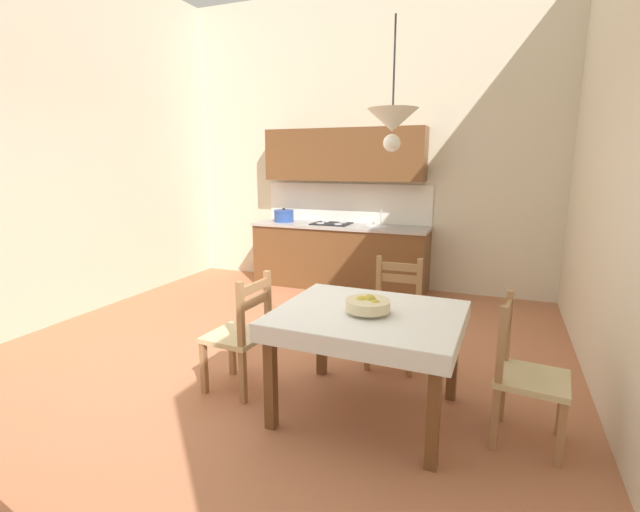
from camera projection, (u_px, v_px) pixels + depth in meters
ground_plane at (248, 382)px, 3.79m from camera, size 5.82×6.99×0.10m
wall_back at (363, 143)px, 6.32m from camera, size 5.82×0.12×4.02m
kitchen_cabinetry at (340, 227)px, 6.34m from camera, size 2.47×0.63×2.20m
dining_table at (368, 329)px, 3.11m from camera, size 1.27×1.08×0.75m
dining_chair_tv_side at (241, 336)px, 3.49m from camera, size 0.45×0.45×0.93m
dining_chair_kitchen_side at (395, 315)px, 3.95m from camera, size 0.43×0.43×0.93m
dining_chair_window_side at (525, 376)px, 2.83m from camera, size 0.46×0.46×0.93m
fruit_bowl at (368, 305)px, 3.04m from camera, size 0.30×0.30×0.12m
pendant_lamp at (392, 122)px, 2.82m from camera, size 0.32×0.32×0.80m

